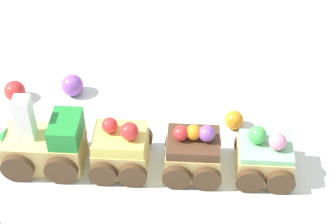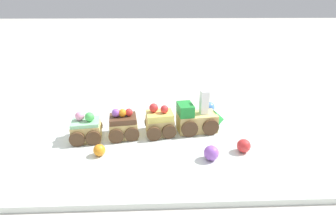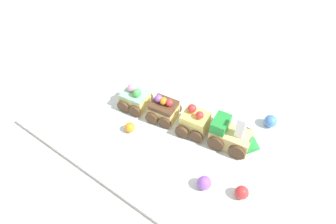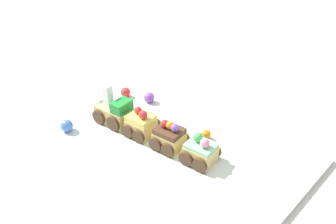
% 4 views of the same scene
% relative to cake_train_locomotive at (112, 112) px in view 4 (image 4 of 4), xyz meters
% --- Properties ---
extents(ground_plane, '(10.00, 10.00, 0.00)m').
position_rel_cake_train_locomotive_xyz_m(ground_plane, '(-0.11, -0.05, -0.04)').
color(ground_plane, beige).
extents(display_board, '(0.74, 0.41, 0.01)m').
position_rel_cake_train_locomotive_xyz_m(display_board, '(-0.11, -0.05, -0.04)').
color(display_board, silver).
rests_on(display_board, ground_plane).
extents(cake_train_locomotive, '(0.12, 0.08, 0.10)m').
position_rel_cake_train_locomotive_xyz_m(cake_train_locomotive, '(0.00, 0.00, 0.00)').
color(cake_train_locomotive, '#E5C675').
rests_on(cake_train_locomotive, display_board).
extents(cake_car_lemon, '(0.08, 0.08, 0.08)m').
position_rel_cake_train_locomotive_xyz_m(cake_car_lemon, '(-0.10, -0.01, -0.00)').
color(cake_car_lemon, '#E5C675').
rests_on(cake_car_lemon, display_board).
extents(cake_car_chocolate, '(0.08, 0.08, 0.07)m').
position_rel_cake_train_locomotive_xyz_m(cake_car_chocolate, '(-0.18, -0.03, -0.00)').
color(cake_car_chocolate, '#E5C675').
rests_on(cake_car_chocolate, display_board).
extents(cake_car_mint, '(0.08, 0.08, 0.07)m').
position_rel_cake_train_locomotive_xyz_m(cake_car_mint, '(-0.27, -0.04, -0.00)').
color(cake_car_mint, '#E5C675').
rests_on(cake_car_mint, display_board).
extents(gumball_orange, '(0.03, 0.03, 0.03)m').
position_rel_cake_train_locomotive_xyz_m(gumball_orange, '(-0.22, -0.11, -0.02)').
color(gumball_orange, orange).
rests_on(gumball_orange, display_board).
extents(gumball_red, '(0.03, 0.03, 0.03)m').
position_rel_cake_train_locomotive_xyz_m(gumball_red, '(0.08, -0.11, -0.01)').
color(gumball_red, red).
rests_on(gumball_red, display_board).
extents(gumball_purple, '(0.03, 0.03, 0.03)m').
position_rel_cake_train_locomotive_xyz_m(gumball_purple, '(0.01, -0.13, -0.01)').
color(gumball_purple, '#9956C6').
rests_on(gumball_purple, display_board).
extents(gumball_blue, '(0.03, 0.03, 0.03)m').
position_rel_cake_train_locomotive_xyz_m(gumball_blue, '(0.05, 0.11, -0.01)').
color(gumball_blue, '#4C84E0').
rests_on(gumball_blue, display_board).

